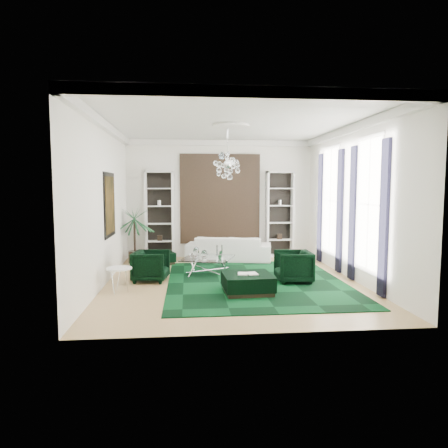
{
  "coord_description": "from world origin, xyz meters",
  "views": [
    {
      "loc": [
        -1.06,
        -9.49,
        2.3
      ],
      "look_at": [
        -0.14,
        0.5,
        1.36
      ],
      "focal_mm": 32.0,
      "sensor_mm": 36.0,
      "label": 1
    }
  ],
  "objects": [
    {
      "name": "crown_molding",
      "position": [
        0.0,
        0.0,
        3.7
      ],
      "size": [
        6.0,
        7.0,
        0.18
      ],
      "primitive_type": null,
      "color": "white",
      "rests_on": "ceiling"
    },
    {
      "name": "rug",
      "position": [
        0.57,
        -0.14,
        0.01
      ],
      "size": [
        4.2,
        5.0,
        0.02
      ],
      "primitive_type": "cube",
      "color": "black",
      "rests_on": "floor"
    },
    {
      "name": "shelving_right",
      "position": [
        1.95,
        3.31,
        1.4
      ],
      "size": [
        0.9,
        0.38,
        2.8
      ],
      "primitive_type": null,
      "color": "white",
      "rests_on": "floor"
    },
    {
      "name": "wall_right",
      "position": [
        3.01,
        0.0,
        1.9
      ],
      "size": [
        0.02,
        7.0,
        3.8
      ],
      "primitive_type": "cube",
      "color": "white",
      "rests_on": "ground"
    },
    {
      "name": "ceiling_medallion",
      "position": [
        0.0,
        0.3,
        3.77
      ],
      "size": [
        0.9,
        0.9,
        0.05
      ],
      "primitive_type": "cylinder",
      "color": "white",
      "rests_on": "ceiling"
    },
    {
      "name": "curtain_far_b",
      "position": [
        2.96,
        2.28,
        1.65
      ],
      "size": [
        0.07,
        0.3,
        3.25
      ],
      "primitive_type": "cube",
      "color": "black",
      "rests_on": "floor"
    },
    {
      "name": "armchair_left",
      "position": [
        -1.96,
        0.21,
        0.37
      ],
      "size": [
        0.93,
        0.91,
        0.75
      ],
      "primitive_type": "imported",
      "rotation": [
        0.0,
        0.0,
        1.43
      ],
      "color": "black",
      "rests_on": "floor"
    },
    {
      "name": "side_table",
      "position": [
        -2.55,
        -0.79,
        0.27
      ],
      "size": [
        0.68,
        0.68,
        0.53
      ],
      "primitive_type": "cylinder",
      "rotation": [
        0.0,
        0.0,
        -0.28
      ],
      "color": "white",
      "rests_on": "floor"
    },
    {
      "name": "palm",
      "position": [
        -2.65,
        2.6,
        1.09
      ],
      "size": [
        1.46,
        1.46,
        2.17
      ],
      "primitive_type": null,
      "rotation": [
        0.0,
        0.0,
        0.08
      ],
      "color": "#1A512A",
      "rests_on": "floor"
    },
    {
      "name": "wall_front",
      "position": [
        0.0,
        -3.51,
        1.9
      ],
      "size": [
        6.0,
        0.02,
        3.8
      ],
      "primitive_type": "cube",
      "color": "white",
      "rests_on": "ground"
    },
    {
      "name": "wall_back",
      "position": [
        0.0,
        3.51,
        1.9
      ],
      "size": [
        6.0,
        0.02,
        3.8
      ],
      "primitive_type": "cube",
      "color": "white",
      "rests_on": "ground"
    },
    {
      "name": "shelving_left",
      "position": [
        -1.95,
        3.31,
        1.4
      ],
      "size": [
        0.9,
        0.38,
        2.8
      ],
      "primitive_type": null,
      "color": "white",
      "rests_on": "floor"
    },
    {
      "name": "ottoman_side",
      "position": [
        -1.92,
        2.37,
        0.18
      ],
      "size": [
        1.04,
        1.04,
        0.36
      ],
      "primitive_type": "cube",
      "rotation": [
        0.0,
        0.0,
        0.37
      ],
      "color": "black",
      "rests_on": "floor"
    },
    {
      "name": "coffee_table",
      "position": [
        -0.53,
        0.96,
        0.21
      ],
      "size": [
        1.57,
        1.57,
        0.42
      ],
      "primitive_type": null,
      "rotation": [
        0.0,
        0.0,
        -0.33
      ],
      "color": "white",
      "rests_on": "floor"
    },
    {
      "name": "table_plant",
      "position": [
        -0.23,
        0.7,
        0.54
      ],
      "size": [
        0.14,
        0.12,
        0.23
      ],
      "primitive_type": "imported",
      "rotation": [
        0.0,
        0.0,
        -0.16
      ],
      "color": "#1A512A",
      "rests_on": "coffee_table"
    },
    {
      "name": "curtain_near_b",
      "position": [
        2.96,
        -0.12,
        1.65
      ],
      "size": [
        0.07,
        0.3,
        3.25
      ],
      "primitive_type": "cube",
      "color": "black",
      "rests_on": "floor"
    },
    {
      "name": "painting",
      "position": [
        -2.97,
        0.6,
        1.85
      ],
      "size": [
        0.04,
        1.3,
        1.6
      ],
      "primitive_type": "cube",
      "color": "black",
      "rests_on": "wall_left"
    },
    {
      "name": "chandelier",
      "position": [
        -0.06,
        0.41,
        2.85
      ],
      "size": [
        1.0,
        1.0,
        0.74
      ],
      "primitive_type": null,
      "rotation": [
        0.0,
        0.0,
        0.25
      ],
      "color": "white",
      "rests_on": "ceiling"
    },
    {
      "name": "tapestry",
      "position": [
        0.0,
        3.46,
        1.9
      ],
      "size": [
        2.5,
        0.06,
        2.8
      ],
      "primitive_type": "cube",
      "color": "black",
      "rests_on": "wall_back"
    },
    {
      "name": "curtain_far_a",
      "position": [
        2.96,
        0.72,
        1.65
      ],
      "size": [
        0.07,
        0.3,
        3.25
      ],
      "primitive_type": "cube",
      "color": "black",
      "rests_on": "floor"
    },
    {
      "name": "wall_left",
      "position": [
        -3.01,
        0.0,
        1.9
      ],
      "size": [
        0.02,
        7.0,
        3.8
      ],
      "primitive_type": "cube",
      "color": "white",
      "rests_on": "ground"
    },
    {
      "name": "curtain_near_a",
      "position": [
        2.96,
        -1.68,
        1.65
      ],
      "size": [
        0.07,
        0.3,
        3.25
      ],
      "primitive_type": "cube",
      "color": "black",
      "rests_on": "floor"
    },
    {
      "name": "ottoman_front",
      "position": [
        0.22,
        -1.09,
        0.21
      ],
      "size": [
        1.08,
        1.08,
        0.41
      ],
      "primitive_type": "cube",
      "rotation": [
        0.0,
        0.0,
        0.05
      ],
      "color": "black",
      "rests_on": "floor"
    },
    {
      "name": "armchair_right",
      "position": [
        1.47,
        -0.21,
        0.38
      ],
      "size": [
        0.86,
        0.84,
        0.77
      ],
      "primitive_type": "imported",
      "rotation": [
        0.0,
        0.0,
        -1.6
      ],
      "color": "black",
      "rests_on": "floor"
    },
    {
      "name": "floor",
      "position": [
        0.0,
        0.0,
        -0.01
      ],
      "size": [
        6.0,
        7.0,
        0.02
      ],
      "primitive_type": "cube",
      "color": "tan",
      "rests_on": "ground"
    },
    {
      "name": "sofa",
      "position": [
        0.21,
        2.76,
        0.38
      ],
      "size": [
        2.75,
        1.51,
        0.76
      ],
      "primitive_type": "imported",
      "rotation": [
        0.0,
        0.0,
        2.94
      ],
      "color": "silver",
      "rests_on": "floor"
    },
    {
      "name": "window_far",
      "position": [
        2.99,
        1.5,
        1.9
      ],
      "size": [
        0.03,
        1.1,
        2.9
      ],
      "primitive_type": "cube",
      "color": "white",
      "rests_on": "wall_right"
    },
    {
      "name": "ceiling",
      "position": [
        0.0,
        0.0,
        3.81
      ],
      "size": [
        6.0,
        7.0,
        0.02
      ],
      "primitive_type": "cube",
      "color": "white",
      "rests_on": "ground"
    },
    {
      "name": "book",
      "position": [
        0.22,
        -1.09,
        0.43
      ],
      "size": [
        0.44,
        0.29,
        0.03
      ],
      "primitive_type": "cube",
      "color": "white",
      "rests_on": "ottoman_front"
    },
    {
      "name": "window_near",
      "position": [
        2.99,
        -0.9,
        1.9
      ],
      "size": [
        0.03,
        1.1,
        2.9
      ],
      "primitive_type": "cube",
      "color": "white",
      "rests_on": "wall_right"
    }
  ]
}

